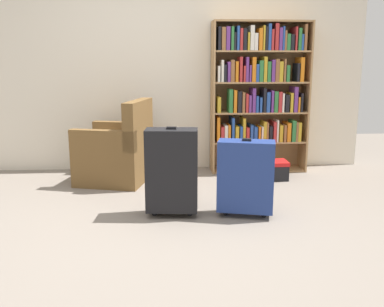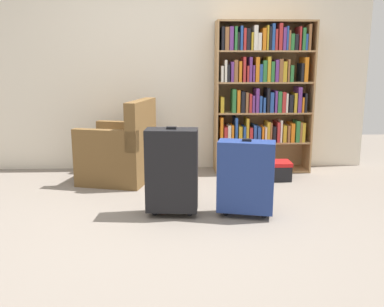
{
  "view_description": "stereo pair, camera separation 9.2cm",
  "coord_description": "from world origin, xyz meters",
  "views": [
    {
      "loc": [
        -0.03,
        -3.26,
        1.33
      ],
      "look_at": [
        0.21,
        0.28,
        0.55
      ],
      "focal_mm": 40.41,
      "sensor_mm": 36.0,
      "label": 1
    },
    {
      "loc": [
        0.06,
        -3.26,
        1.33
      ],
      "look_at": [
        0.21,
        0.28,
        0.55
      ],
      "focal_mm": 40.41,
      "sensor_mm": 36.0,
      "label": 2
    }
  ],
  "objects": [
    {
      "name": "bookshelf",
      "position": [
        1.1,
        1.8,
        0.97
      ],
      "size": [
        1.13,
        0.34,
        1.75
      ],
      "color": "#A87F51",
      "rests_on": "ground"
    },
    {
      "name": "suitcase_navy_blue",
      "position": [
        0.67,
        0.24,
        0.35
      ],
      "size": [
        0.51,
        0.32,
        0.68
      ],
      "color": "navy",
      "rests_on": "ground"
    },
    {
      "name": "mug",
      "position": [
        -0.1,
        1.43,
        0.05
      ],
      "size": [
        0.12,
        0.08,
        0.1
      ],
      "color": "#1959A5",
      "rests_on": "ground"
    },
    {
      "name": "storage_box",
      "position": [
        1.15,
        1.38,
        0.11
      ],
      "size": [
        0.43,
        0.25,
        0.21
      ],
      "color": "black",
      "rests_on": "ground"
    },
    {
      "name": "suitcase_black",
      "position": [
        0.04,
        0.3,
        0.4
      ],
      "size": [
        0.46,
        0.27,
        0.78
      ],
      "color": "black",
      "rests_on": "ground"
    },
    {
      "name": "ground_plane",
      "position": [
        0.0,
        0.0,
        0.0
      ],
      "size": [
        8.48,
        8.48,
        0.0
      ],
      "primitive_type": "plane",
      "color": "slate"
    },
    {
      "name": "back_wall",
      "position": [
        0.0,
        2.03,
        1.3
      ],
      "size": [
        4.85,
        0.1,
        2.6
      ],
      "primitive_type": "cube",
      "color": "beige",
      "rests_on": "ground"
    },
    {
      "name": "armchair",
      "position": [
        -0.53,
        1.41,
        0.32
      ],
      "size": [
        0.86,
        0.86,
        0.9
      ],
      "color": "brown",
      "rests_on": "ground"
    }
  ]
}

